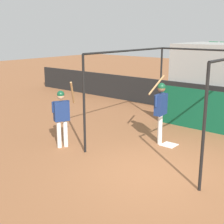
# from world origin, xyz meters

# --- Properties ---
(ground_plane) EXTENTS (60.00, 60.00, 0.00)m
(ground_plane) POSITION_xyz_m (0.00, 0.00, 0.00)
(ground_plane) COLOR #935B38
(batting_cage) EXTENTS (3.59, 4.18, 2.84)m
(batting_cage) POSITION_xyz_m (-0.50, 3.30, 1.26)
(batting_cage) COLOR black
(batting_cage) RESTS_ON ground
(home_plate) EXTENTS (0.44, 0.44, 0.02)m
(home_plate) POSITION_xyz_m (-0.66, 1.97, 0.01)
(home_plate) COLOR white
(home_plate) RESTS_ON ground
(player_batter) EXTENTS (0.54, 0.95, 2.05)m
(player_batter) POSITION_xyz_m (-1.02, 1.98, 1.17)
(player_batter) COLOR white
(player_batter) RESTS_ON ground
(player_waiting) EXTENTS (0.55, 0.80, 2.01)m
(player_waiting) POSITION_xyz_m (-3.06, -0.22, 1.05)
(player_waiting) COLOR white
(player_waiting) RESTS_ON ground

